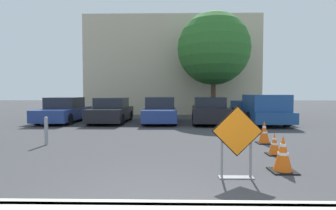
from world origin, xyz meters
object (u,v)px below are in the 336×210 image
Objects in this scene: road_closed_sign at (237,138)px; traffic_cone_second at (274,144)px; parked_car_third at (160,111)px; parked_car_fourth at (210,111)px; traffic_cone_nearest at (283,154)px; traffic_cone_third at (264,133)px; parked_car_second at (111,111)px; pickup_truck at (260,110)px; bollard_nearest at (46,130)px; parked_car_nearest at (65,111)px.

road_closed_sign is 2.59m from traffic_cone_second.
traffic_cone_second is 0.13× the size of parked_car_third.
parked_car_fourth is (-0.73, 7.54, 0.39)m from traffic_cone_second.
traffic_cone_third is (0.70, 3.19, -0.01)m from traffic_cone_nearest.
parked_car_second is 8.41m from pickup_truck.
parked_car_third reaches higher than bollard_nearest.
traffic_cone_nearest is at bearing -105.03° from traffic_cone_second.
pickup_truck is (1.78, 5.85, 0.36)m from traffic_cone_third.
parked_car_second is at bearing 129.03° from traffic_cone_second.
traffic_cone_nearest is at bearing 132.02° from parked_car_nearest.
parked_car_third is at bearing 121.53° from traffic_cone_third.
traffic_cone_second is at bearing 74.35° from pickup_truck.
traffic_cone_nearest is 3.27m from traffic_cone_third.
pickup_truck reaches higher than traffic_cone_second.
traffic_cone_nearest is 1.29× the size of traffic_cone_second.
parked_car_nearest reaches higher than traffic_cone_third.
traffic_cone_second is (0.42, 1.55, -0.09)m from traffic_cone_nearest.
traffic_cone_second is 0.65× the size of bollard_nearest.
parked_car_third is 4.86× the size of bollard_nearest.
traffic_cone_third is 5.99m from parked_car_fourth.
road_closed_sign is 0.32× the size of parked_car_third.
pickup_truck is (11.21, -0.50, 0.07)m from parked_car_nearest.
traffic_cone_second is at bearing -10.15° from bollard_nearest.
traffic_cone_nearest is at bearing -102.45° from traffic_cone_third.
road_closed_sign is 1.28m from traffic_cone_nearest.
parked_car_second is 0.75× the size of pickup_truck.
road_closed_sign is 0.35× the size of parked_car_second.
parked_car_second is (2.80, -0.18, -0.01)m from parked_car_nearest.
parked_car_fourth reaches higher than bollard_nearest.
parked_car_third reaches higher than road_closed_sign.
traffic_cone_third is (1.81, 3.67, -0.44)m from road_closed_sign.
parked_car_fourth is at bearing 85.28° from road_closed_sign.
pickup_truck reaches higher than road_closed_sign.
parked_car_second is 5.61m from parked_car_fourth.
parked_car_second is 6.60m from bollard_nearest.
parked_car_second reaches higher than traffic_cone_third.
bollard_nearest is at bearing 169.85° from traffic_cone_second.
road_closed_sign is at bearing 99.85° from parked_car_third.
traffic_cone_nearest is 9.38m from pickup_truck.
traffic_cone_second is at bearing 74.97° from traffic_cone_nearest.
traffic_cone_nearest is 7.08m from bollard_nearest.
pickup_truck is at bearing 178.52° from parked_car_second.
pickup_truck is (3.59, 9.52, -0.08)m from road_closed_sign.
parked_car_nearest is 1.09× the size of parked_car_fourth.
bollard_nearest is (-6.51, 2.79, 0.11)m from traffic_cone_nearest.
parked_car_third is 2.82m from parked_car_fourth.
traffic_cone_third is 9.06m from parked_car_second.
parked_car_second is at bearing 137.02° from traffic_cone_third.
parked_car_fourth is (-0.32, 9.09, 0.30)m from traffic_cone_nearest.
bollard_nearest reaches higher than traffic_cone_second.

